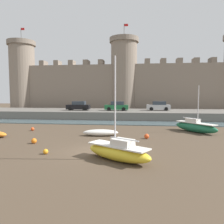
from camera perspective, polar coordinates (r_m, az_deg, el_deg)
The scene contains 14 objects.
ground_plane at distance 16.47m, azimuth -4.79°, elevation -10.24°, with size 160.00×160.00×0.00m, color #4C3D2D.
water_channel at distance 32.09m, azimuth 1.07°, elevation -2.84°, with size 80.00×4.50×0.10m, color slate.
quay_road at distance 39.19m, azimuth 2.16°, elevation -0.55°, with size 59.29×10.00×1.37m, color #666059.
castle at distance 48.49m, azimuth 3.12°, elevation 7.86°, with size 53.60×6.31×19.42m.
rowboat_midflat_left at distance 22.36m, azimuth -3.02°, elevation -5.36°, with size 3.70×1.50×0.66m.
sailboat_foreground_centre at distance 14.14m, azimuth 1.66°, elevation -10.23°, with size 4.78×3.68×6.63m.
sailboat_near_channel_left at distance 26.16m, azimuth 20.92°, elevation -3.57°, with size 4.30×5.01×5.21m.
mooring_buoy_mid_mud at distance 27.07m, azimuth -20.05°, elevation -4.19°, with size 0.40×0.40×0.40m, color #E04C1E.
mooring_buoy_off_centre at distance 21.16m, azimuth 9.04°, elevation -6.28°, with size 0.47×0.47×0.47m, color #E04C1E.
mooring_buoy_near_shore at distance 20.08m, azimuth -19.71°, elevation -7.11°, with size 0.46×0.46×0.46m, color orange.
mooring_buoy_near_channel at distance 16.38m, azimuth -16.95°, elevation -9.85°, with size 0.37×0.37×0.37m, color orange.
car_quay_centre_west at distance 38.39m, azimuth 1.27°, elevation 1.54°, with size 4.14×1.96×1.62m.
car_quay_centre_east at distance 39.61m, azimuth -8.76°, elevation 1.58°, with size 4.14×1.96×1.62m.
car_quay_east at distance 39.65m, azimuth 12.04°, elevation 1.54°, with size 4.14×1.96×1.62m.
Camera 1 is at (3.27, -15.58, 4.22)m, focal length 35.00 mm.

